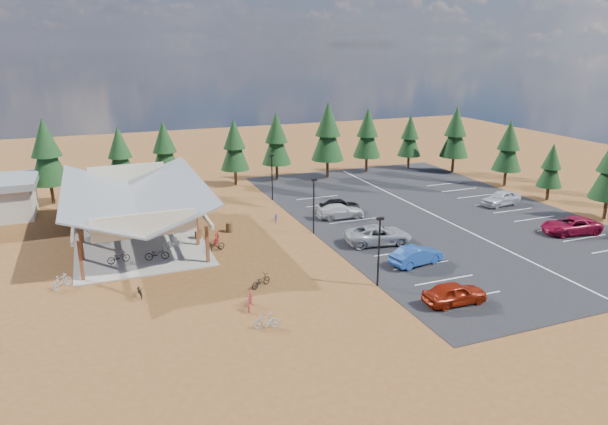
{
  "coord_description": "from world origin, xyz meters",
  "views": [
    {
      "loc": [
        -12.82,
        -41.07,
        16.5
      ],
      "look_at": [
        4.47,
        3.04,
        1.78
      ],
      "focal_mm": 32.0,
      "sensor_mm": 36.0,
      "label": 1
    }
  ],
  "objects_px": {
    "bike_7": "(161,206)",
    "bike_16": "(215,246)",
    "car_8": "(501,198)",
    "lamp_post_2": "(272,174)",
    "trash_bin_1": "(229,227)",
    "bike_3": "(120,211)",
    "bike_14": "(276,217)",
    "car_1": "(417,255)",
    "bike_13": "(267,321)",
    "lamp_post_0": "(379,247)",
    "trash_bin_0": "(198,235)",
    "bike_6": "(173,222)",
    "car_3": "(341,211)",
    "bike_9": "(61,281)",
    "bike_0": "(118,257)",
    "car_2": "(378,235)",
    "bike_pavilion": "(134,196)",
    "bike_11": "(250,300)",
    "bike_12": "(261,281)",
    "lamp_post_1": "(314,202)",
    "bike_8": "(140,291)",
    "bike_2": "(96,227)",
    "car_6": "(571,226)",
    "car_0": "(455,293)",
    "bike_15": "(217,238)",
    "car_4": "(340,205)",
    "bike_4": "(157,254)",
    "bike_1": "(94,238)",
    "bike_5": "(174,243)"
  },
  "relations": [
    {
      "from": "bike_7",
      "to": "bike_16",
      "type": "distance_m",
      "value": 13.38
    },
    {
      "from": "car_8",
      "to": "lamp_post_2",
      "type": "bearing_deg",
      "value": -124.38
    },
    {
      "from": "trash_bin_1",
      "to": "bike_3",
      "type": "bearing_deg",
      "value": 136.23
    },
    {
      "from": "bike_14",
      "to": "car_1",
      "type": "relative_size",
      "value": 0.37
    },
    {
      "from": "bike_13",
      "to": "lamp_post_0",
      "type": "bearing_deg",
      "value": 118.09
    },
    {
      "from": "lamp_post_0",
      "to": "trash_bin_0",
      "type": "distance_m",
      "value": 17.71
    },
    {
      "from": "bike_6",
      "to": "car_3",
      "type": "xyz_separation_m",
      "value": [
        15.93,
        -3.3,
        0.23
      ]
    },
    {
      "from": "lamp_post_0",
      "to": "bike_16",
      "type": "xyz_separation_m",
      "value": [
        -9.32,
        10.92,
        -2.49
      ]
    },
    {
      "from": "car_1",
      "to": "bike_9",
      "type": "bearing_deg",
      "value": 68.19
    },
    {
      "from": "bike_0",
      "to": "car_2",
      "type": "xyz_separation_m",
      "value": [
        21.15,
        -3.5,
        0.28
      ]
    },
    {
      "from": "bike_pavilion",
      "to": "bike_13",
      "type": "relative_size",
      "value": 11.78
    },
    {
      "from": "bike_11",
      "to": "bike_3",
      "type": "bearing_deg",
      "value": 127.11
    },
    {
      "from": "car_1",
      "to": "bike_12",
      "type": "bearing_deg",
      "value": 77.96
    },
    {
      "from": "bike_9",
      "to": "trash_bin_1",
      "type": "bearing_deg",
      "value": -105.56
    },
    {
      "from": "lamp_post_1",
      "to": "car_3",
      "type": "relative_size",
      "value": 1.08
    },
    {
      "from": "bike_0",
      "to": "bike_8",
      "type": "bearing_deg",
      "value": 178.48
    },
    {
      "from": "bike_12",
      "to": "car_3",
      "type": "bearing_deg",
      "value": -74.7
    },
    {
      "from": "car_2",
      "to": "bike_2",
      "type": "bearing_deg",
      "value": 71.61
    },
    {
      "from": "bike_12",
      "to": "car_6",
      "type": "height_order",
      "value": "car_6"
    },
    {
      "from": "lamp_post_0",
      "to": "car_0",
      "type": "distance_m",
      "value": 5.93
    },
    {
      "from": "bike_15",
      "to": "car_0",
      "type": "height_order",
      "value": "car_0"
    },
    {
      "from": "lamp_post_2",
      "to": "lamp_post_1",
      "type": "bearing_deg",
      "value": -90.0
    },
    {
      "from": "lamp_post_2",
      "to": "bike_8",
      "type": "xyz_separation_m",
      "value": [
        -15.97,
        -19.54,
        -2.58
      ]
    },
    {
      "from": "bike_11",
      "to": "bike_13",
      "type": "height_order",
      "value": "bike_11"
    },
    {
      "from": "bike_2",
      "to": "car_4",
      "type": "distance_m",
      "value": 23.54
    },
    {
      "from": "trash_bin_1",
      "to": "bike_8",
      "type": "bearing_deg",
      "value": -129.59
    },
    {
      "from": "lamp_post_0",
      "to": "bike_8",
      "type": "relative_size",
      "value": 3.39
    },
    {
      "from": "bike_6",
      "to": "bike_9",
      "type": "bearing_deg",
      "value": 147.07
    },
    {
      "from": "bike_0",
      "to": "bike_13",
      "type": "height_order",
      "value": "bike_0"
    },
    {
      "from": "lamp_post_1",
      "to": "car_6",
      "type": "distance_m",
      "value": 23.51
    },
    {
      "from": "lamp_post_2",
      "to": "car_3",
      "type": "height_order",
      "value": "lamp_post_2"
    },
    {
      "from": "lamp_post_1",
      "to": "bike_16",
      "type": "distance_m",
      "value": 9.7
    },
    {
      "from": "trash_bin_1",
      "to": "car_3",
      "type": "height_order",
      "value": "car_3"
    },
    {
      "from": "lamp_post_1",
      "to": "bike_13",
      "type": "distance_m",
      "value": 17.73
    },
    {
      "from": "bike_0",
      "to": "bike_4",
      "type": "bearing_deg",
      "value": -109.16
    },
    {
      "from": "bike_12",
      "to": "car_6",
      "type": "relative_size",
      "value": 0.34
    },
    {
      "from": "car_0",
      "to": "bike_11",
      "type": "bearing_deg",
      "value": 73.07
    },
    {
      "from": "bike_1",
      "to": "bike_2",
      "type": "bearing_deg",
      "value": -18.97
    },
    {
      "from": "lamp_post_2",
      "to": "bike_pavilion",
      "type": "bearing_deg",
      "value": -154.98
    },
    {
      "from": "car_2",
      "to": "car_3",
      "type": "distance_m",
      "value": 7.83
    },
    {
      "from": "lamp_post_1",
      "to": "bike_7",
      "type": "height_order",
      "value": "lamp_post_1"
    },
    {
      "from": "bike_13",
      "to": "bike_5",
      "type": "bearing_deg",
      "value": -158.0
    },
    {
      "from": "bike_4",
      "to": "car_8",
      "type": "relative_size",
      "value": 0.4
    },
    {
      "from": "bike_2",
      "to": "bike_9",
      "type": "height_order",
      "value": "bike_9"
    },
    {
      "from": "bike_3",
      "to": "bike_16",
      "type": "height_order",
      "value": "bike_3"
    },
    {
      "from": "bike_pavilion",
      "to": "car_2",
      "type": "distance_m",
      "value": 21.61
    },
    {
      "from": "lamp_post_2",
      "to": "bike_8",
      "type": "relative_size",
      "value": 3.39
    },
    {
      "from": "lamp_post_0",
      "to": "bike_16",
      "type": "distance_m",
      "value": 14.57
    },
    {
      "from": "lamp_post_0",
      "to": "bike_9",
      "type": "xyz_separation_m",
      "value": [
        -21.01,
        7.84,
        -2.47
      ]
    },
    {
      "from": "bike_7",
      "to": "car_1",
      "type": "bearing_deg",
      "value": -160.05
    }
  ]
}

